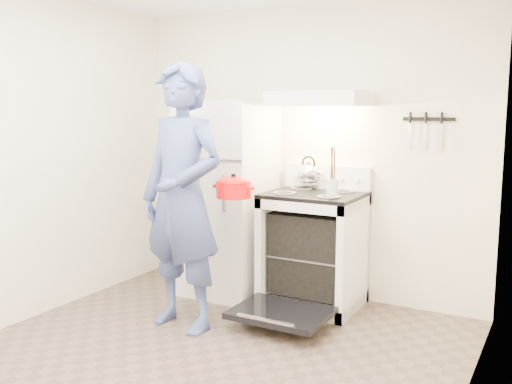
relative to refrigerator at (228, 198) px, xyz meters
The scene contains 15 objects.
floor 1.78m from the refrigerator, 68.20° to the right, with size 3.60×3.60×0.00m, color brown.
back_wall 0.79m from the refrigerator, 31.11° to the left, with size 3.20×0.02×2.50m, color white.
refrigerator is the anchor object (origin of this frame).
stove_body 0.90m from the refrigerator, ahead, with size 0.76×0.65×0.92m, color white.
cooktop 0.81m from the refrigerator, ahead, with size 0.76×0.65×0.03m, color black.
backsplash 0.89m from the refrigerator, 20.94° to the left, with size 0.76×0.07×0.20m, color white.
oven_door 1.23m from the refrigerator, 35.13° to the right, with size 0.70×0.54×0.04m, color black.
oven_rack 0.91m from the refrigerator, ahead, with size 0.60×0.52×0.01m, color slate.
range_hood 1.19m from the refrigerator, ahead, with size 0.76×0.50×0.12m, color white.
knife_strip 1.81m from the refrigerator, 11.61° to the left, with size 0.40×0.02×0.03m, color black.
pizza_stone 0.91m from the refrigerator, ahead, with size 0.31×0.31×0.02m, color #94704F.
tea_kettle 0.74m from the refrigerator, 20.41° to the left, with size 0.23×0.19×0.28m, color #B8B8BD, non-canonical shape.
utensil_jar 1.11m from the refrigerator, 12.41° to the right, with size 0.09×0.09×0.13m, color silver.
person 0.89m from the refrigerator, 80.68° to the right, with size 0.72×0.47×1.96m, color navy.
dutch_oven 0.77m from the refrigerator, 55.08° to the right, with size 0.33×0.26×0.22m, color red, non-canonical shape.
Camera 1 is at (2.04, -2.76, 1.65)m, focal length 40.00 mm.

